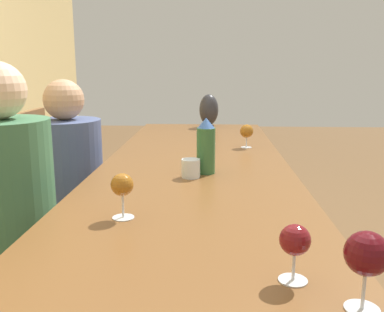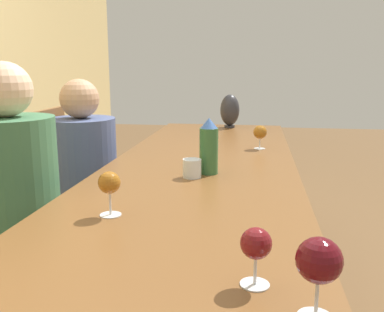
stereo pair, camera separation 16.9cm
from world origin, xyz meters
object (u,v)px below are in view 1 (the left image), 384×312
wine_glass_1 (122,186)px  vase (209,110)px  wine_glass_3 (247,132)px  water_bottle (206,147)px  chair_far (56,197)px  wine_glass_5 (367,255)px  wine_glass_0 (295,242)px  water_tumbler (191,168)px  person_near (12,215)px  person_far (72,180)px

wine_glass_1 → vase: bearing=-7.0°
vase → wine_glass_3: bearing=-165.0°
water_bottle → vase: size_ratio=0.98×
chair_far → wine_glass_5: bearing=-142.4°
vase → wine_glass_1: (-1.96, 0.24, -0.03)m
wine_glass_5 → wine_glass_0: bearing=46.4°
wine_glass_1 → chair_far: chair_far is taller
water_tumbler → wine_glass_0: size_ratio=0.61×
vase → wine_glass_3: vase is taller
wine_glass_1 → person_near: person_near is taller
wine_glass_0 → wine_glass_3: size_ratio=0.97×
wine_glass_1 → wine_glass_5: size_ratio=0.89×
wine_glass_0 → chair_far: (1.39, 1.04, -0.36)m
vase → person_near: 1.81m
water_bottle → person_near: 0.82m
wine_glass_1 → wine_glass_3: 1.24m
wine_glass_1 → chair_far: bearing=30.3°
wine_glass_0 → vase: bearing=4.9°
wine_glass_3 → chair_far: size_ratio=0.13×
wine_glass_3 → wine_glass_5: 1.62m
wine_glass_0 → wine_glass_3: 1.51m
chair_far → person_near: person_near is taller
wine_glass_1 → person_near: 0.64m
vase → person_near: (-1.63, 0.75, -0.24)m
water_bottle → wine_glass_5: 1.08m
wine_glass_5 → wine_glass_1: bearing=49.6°
water_bottle → water_tumbler: size_ratio=3.09×
water_tumbler → chair_far: size_ratio=0.08×
vase → chair_far: bearing=137.9°
wine_glass_1 → wine_glass_5: bearing=-130.4°
wine_glass_3 → person_far: person_far is taller
water_tumbler → wine_glass_3: size_ratio=0.59×
wine_glass_5 → person_near: 1.34m
wine_glass_0 → person_far: person_far is taller
water_bottle → person_far: bearing=58.1°
vase → chair_far: 1.32m
vase → wine_glass_5: size_ratio=1.56×
water_tumbler → wine_glass_1: bearing=159.7°
water_bottle → wine_glass_0: water_bottle is taller
wine_glass_0 → wine_glass_5: size_ratio=0.81×
wine_glass_1 → person_far: (1.03, 0.50, -0.27)m
wine_glass_5 → person_far: 1.85m
person_near → wine_glass_1: bearing=-122.7°
vase → chair_far: (-0.93, 0.84, -0.39)m
water_bottle → person_far: 0.92m
wine_glass_3 → wine_glass_5: bearing=-176.7°
water_bottle → wine_glass_1: size_ratio=1.71×
vase → wine_glass_0: bearing=-175.1°
wine_glass_5 → person_near: (0.79, 1.06, -0.23)m
chair_far → person_far: 0.14m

